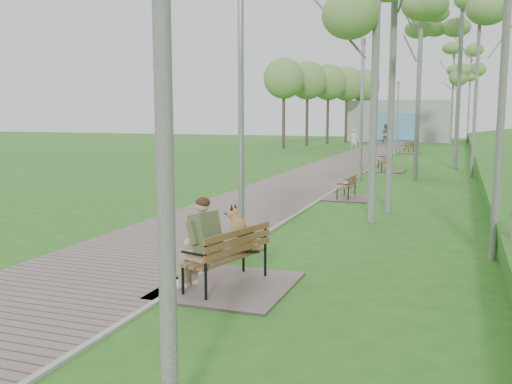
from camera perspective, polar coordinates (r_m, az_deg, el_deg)
ground at (r=9.16m, az=-9.01°, el=-10.37°), size 120.00×120.00×0.00m
walkway at (r=29.85m, az=8.01°, el=2.44°), size 3.50×67.00×0.04m
kerb at (r=29.55m, az=11.34°, el=2.32°), size 0.10×67.00×0.05m
building_north at (r=58.87m, az=14.15°, el=6.91°), size 10.00×5.20×4.00m
bench_main at (r=9.42m, az=-3.48°, el=-6.57°), size 2.03×2.26×1.77m
bench_second at (r=19.28m, az=9.03°, el=-0.13°), size 1.57×1.75×0.96m
bench_third at (r=28.68m, az=12.72°, el=2.48°), size 1.85×2.05×1.13m
bench_far at (r=41.42m, az=14.84°, el=4.01°), size 1.62×1.80×0.99m
lamp_post_near at (r=11.48m, az=-1.51°, el=6.22°), size 0.21×0.21×5.38m
lamp_post_second at (r=24.50m, az=10.51°, el=7.59°), size 0.23×0.23×5.88m
lamp_post_third at (r=39.46m, az=13.95°, el=6.92°), size 0.19×0.19×4.89m
pedestrian_near at (r=42.29m, az=9.76°, el=5.14°), size 0.62×0.42×1.69m
pedestrian_far at (r=52.72m, az=12.82°, el=5.68°), size 1.06×0.93×1.84m
birch_far_a at (r=27.43m, az=21.50°, el=16.17°), size 2.75×2.75×8.95m
birch_far_c at (r=45.75m, az=19.19°, el=12.06°), size 2.23×2.23×8.22m
birch_distant_b at (r=57.38m, az=20.70°, el=11.72°), size 2.41×2.41×9.04m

